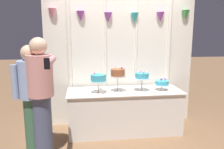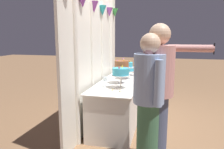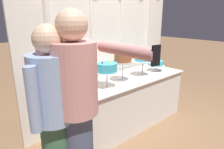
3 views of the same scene
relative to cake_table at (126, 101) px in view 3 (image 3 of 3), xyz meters
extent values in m
plane|color=#846042|center=(0.00, -0.10, -0.38)|extent=(24.00, 24.00, 0.00)
cube|color=white|center=(0.00, 0.45, 0.83)|extent=(2.85, 0.04, 2.42)
cylinder|color=white|center=(-0.96, 0.43, 0.83)|extent=(0.08, 0.08, 2.42)
cylinder|color=white|center=(-0.30, 0.43, 0.83)|extent=(0.06, 0.06, 2.42)
cylinder|color=white|center=(0.30, 0.43, 0.83)|extent=(0.06, 0.06, 2.42)
cylinder|color=white|center=(0.95, 0.43, 0.83)|extent=(0.08, 0.08, 2.42)
cube|color=white|center=(0.00, 0.00, -0.01)|extent=(1.96, 0.67, 0.75)
cube|color=white|center=(0.00, 0.00, 0.37)|extent=(2.01, 0.72, 0.01)
cylinder|color=silver|center=(-0.47, -0.11, 0.39)|extent=(0.17, 0.17, 0.01)
cylinder|color=silver|center=(-0.47, -0.11, 0.49)|extent=(0.03, 0.03, 0.19)
cylinder|color=silver|center=(-0.47, -0.11, 0.59)|extent=(0.29, 0.29, 0.01)
cylinder|color=#3DB2D1|center=(-0.47, -0.11, 0.65)|extent=(0.26, 0.26, 0.11)
cone|color=yellow|center=(-0.41, -0.12, 0.72)|extent=(0.03, 0.03, 0.05)
sphere|color=#DB333D|center=(-0.53, -0.09, 0.71)|extent=(0.03, 0.03, 0.03)
cylinder|color=#B2B2B7|center=(-0.13, -0.05, 0.39)|extent=(0.12, 0.12, 0.01)
cylinder|color=#B2B2B7|center=(-0.13, -0.05, 0.52)|extent=(0.02, 0.02, 0.26)
cylinder|color=#B2B2B7|center=(-0.13, -0.05, 0.65)|extent=(0.30, 0.30, 0.01)
cylinder|color=#995633|center=(-0.13, -0.05, 0.72)|extent=(0.24, 0.24, 0.12)
sphere|color=purple|center=(-0.07, -0.07, 0.79)|extent=(0.04, 0.04, 0.04)
cone|color=purple|center=(-0.16, 0.02, 0.79)|extent=(0.02, 0.02, 0.03)
sphere|color=yellow|center=(-0.15, -0.08, 0.79)|extent=(0.03, 0.03, 0.03)
cylinder|color=silver|center=(0.29, -0.06, 0.39)|extent=(0.15, 0.15, 0.01)
cylinder|color=silver|center=(0.29, -0.06, 0.50)|extent=(0.03, 0.03, 0.21)
cylinder|color=silver|center=(0.29, -0.06, 0.60)|extent=(0.30, 0.30, 0.01)
cylinder|color=#3DB2D1|center=(0.29, -0.06, 0.65)|extent=(0.23, 0.23, 0.09)
cone|color=purple|center=(0.34, -0.06, 0.72)|extent=(0.02, 0.02, 0.03)
sphere|color=purple|center=(0.27, -0.01, 0.72)|extent=(0.03, 0.03, 0.03)
sphere|color=pink|center=(0.26, -0.06, 0.72)|extent=(0.03, 0.03, 0.03)
sphere|color=orange|center=(0.30, -0.12, 0.72)|extent=(0.03, 0.03, 0.03)
cylinder|color=silver|center=(0.66, -0.04, 0.39)|extent=(0.17, 0.17, 0.01)
cylinder|color=silver|center=(0.66, -0.04, 0.43)|extent=(0.02, 0.02, 0.07)
cylinder|color=silver|center=(0.66, -0.04, 0.47)|extent=(0.27, 0.27, 0.01)
cylinder|color=#3DB2D1|center=(0.66, -0.04, 0.51)|extent=(0.24, 0.24, 0.07)
sphere|color=purple|center=(0.72, -0.04, 0.56)|extent=(0.02, 0.02, 0.02)
sphere|color=#DB333D|center=(0.66, -0.02, 0.57)|extent=(0.04, 0.04, 0.04)
cone|color=blue|center=(0.63, -0.08, 0.57)|extent=(0.02, 0.02, 0.03)
cylinder|color=silver|center=(-0.42, 0.16, 0.38)|extent=(0.06, 0.06, 0.00)
cylinder|color=silver|center=(-0.42, 0.16, 0.43)|extent=(0.01, 0.01, 0.09)
cylinder|color=silver|center=(-0.42, 0.16, 0.50)|extent=(0.08, 0.08, 0.06)
cylinder|color=silver|center=(0.80, 0.20, 0.44)|extent=(0.09, 0.09, 0.12)
sphere|color=white|center=(0.84, 0.20, 0.54)|extent=(0.03, 0.03, 0.03)
sphere|color=silver|center=(0.79, 0.23, 0.52)|extent=(0.04, 0.04, 0.04)
sphere|color=#CC9EC6|center=(0.79, 0.19, 0.54)|extent=(0.03, 0.03, 0.03)
sphere|color=silver|center=(0.75, 0.18, 0.54)|extent=(0.03, 0.03, 0.03)
sphere|color=#CC9EC6|center=(0.76, 0.20, 0.51)|extent=(0.03, 0.03, 0.03)
sphere|color=silver|center=(0.82, 0.21, 0.53)|extent=(0.04, 0.04, 0.04)
cylinder|color=beige|center=(-0.69, -0.15, 0.39)|extent=(0.05, 0.05, 0.02)
sphere|color=#F9CC4C|center=(-0.69, -0.15, 0.41)|extent=(0.01, 0.01, 0.01)
cylinder|color=beige|center=(-0.69, -0.03, 0.39)|extent=(0.04, 0.04, 0.02)
sphere|color=#F9CC4C|center=(-0.69, -0.03, 0.41)|extent=(0.01, 0.01, 0.01)
cylinder|color=beige|center=(0.46, -0.23, 0.39)|extent=(0.05, 0.05, 0.02)
sphere|color=#F9CC4C|center=(0.46, -0.23, 0.41)|extent=(0.01, 0.01, 0.01)
cylinder|color=beige|center=(0.84, -0.17, 0.39)|extent=(0.05, 0.05, 0.02)
sphere|color=#F9CC4C|center=(0.84, -0.17, 0.40)|extent=(0.01, 0.01, 0.01)
cylinder|color=#93ADD6|center=(-1.45, -0.62, 0.75)|extent=(0.45, 0.45, 0.53)
sphere|color=beige|center=(-1.45, -0.62, 1.12)|extent=(0.21, 0.21, 0.21)
cylinder|color=#93ADD6|center=(-1.63, -0.72, 0.74)|extent=(0.08, 0.08, 0.46)
cylinder|color=#93ADD6|center=(-1.27, -0.51, 0.74)|extent=(0.08, 0.08, 0.46)
cylinder|color=#D6938E|center=(-1.30, -0.70, 0.81)|extent=(0.47, 0.47, 0.56)
sphere|color=beige|center=(-1.30, -0.70, 1.21)|extent=(0.23, 0.23, 0.23)
cube|color=#664C84|center=(-1.30, -0.86, 0.84)|extent=(0.04, 0.02, 0.36)
cylinder|color=#D6938E|center=(-1.49, -0.61, 0.81)|extent=(0.08, 0.08, 0.49)
cylinder|color=#D6938E|center=(-1.10, -1.05, 1.05)|extent=(0.08, 0.49, 0.08)
cube|color=black|center=(-1.10, -1.29, 1.05)|extent=(0.06, 0.02, 0.12)
camera|label=1|loc=(-0.71, -3.73, 1.38)|focal=35.53mm
camera|label=2|loc=(-3.69, -0.77, 1.19)|focal=34.20mm
camera|label=3|loc=(-2.05, -1.97, 1.28)|focal=32.05mm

